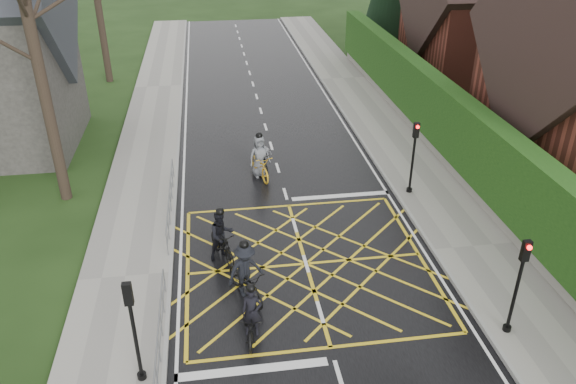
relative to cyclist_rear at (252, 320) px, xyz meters
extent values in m
plane|color=black|center=(2.11, 3.18, -0.57)|extent=(120.00, 120.00, 0.00)
cube|color=black|center=(2.11, 3.18, -0.56)|extent=(9.00, 80.00, 0.01)
cube|color=gray|center=(8.11, 3.18, -0.49)|extent=(3.00, 80.00, 0.15)
cube|color=gray|center=(-3.89, 3.18, -0.49)|extent=(3.00, 80.00, 0.15)
cube|color=slate|center=(9.86, 9.18, -0.22)|extent=(0.50, 38.00, 0.70)
cube|color=#13340E|center=(9.86, 9.18, 1.53)|extent=(0.90, 38.00, 2.80)
cube|color=maroon|center=(16.86, 21.18, 2.43)|extent=(9.00, 8.00, 6.00)
cylinder|color=black|center=(12.86, 29.18, 0.03)|extent=(0.50, 0.50, 1.20)
cylinder|color=black|center=(-6.89, 9.18, 4.93)|extent=(0.44, 0.44, 11.00)
cylinder|color=black|center=(-7.89, 17.18, 5.43)|extent=(0.44, 0.44, 12.00)
cylinder|color=black|center=(-7.19, 25.18, 4.43)|extent=(0.44, 0.44, 10.00)
cylinder|color=slate|center=(-2.54, -0.32, 0.43)|extent=(0.05, 5.00, 0.05)
cylinder|color=slate|center=(-2.54, -0.32, -0.02)|extent=(0.04, 5.00, 0.04)
cylinder|color=slate|center=(-2.54, 2.18, -0.07)|extent=(0.04, 0.04, 1.00)
cylinder|color=slate|center=(-2.54, 7.18, 0.43)|extent=(0.05, 6.00, 0.05)
cylinder|color=slate|center=(-2.54, 7.18, -0.02)|extent=(0.04, 6.00, 0.04)
cylinder|color=slate|center=(-2.54, 4.18, -0.07)|extent=(0.04, 0.04, 1.00)
cylinder|color=slate|center=(-2.54, 10.18, -0.07)|extent=(0.04, 0.04, 1.00)
cylinder|color=black|center=(7.21, 7.38, 0.93)|extent=(0.10, 0.10, 3.00)
cylinder|color=black|center=(7.21, 7.38, -0.42)|extent=(0.24, 0.24, 0.30)
cube|color=black|center=(7.21, 7.38, 2.33)|extent=(0.22, 0.16, 0.62)
sphere|color=#FF0C0C|center=(7.21, 7.26, 2.51)|extent=(0.14, 0.14, 0.14)
cylinder|color=black|center=(7.21, -1.02, 0.93)|extent=(0.10, 0.10, 3.00)
cylinder|color=black|center=(7.21, -1.02, -0.42)|extent=(0.24, 0.24, 0.30)
cube|color=black|center=(7.21, -1.02, 2.33)|extent=(0.22, 0.16, 0.62)
sphere|color=#FF0C0C|center=(7.21, -1.14, 2.51)|extent=(0.14, 0.14, 0.14)
cylinder|color=black|center=(-2.99, -1.32, 0.93)|extent=(0.10, 0.10, 3.00)
cylinder|color=black|center=(-2.99, -1.32, -0.42)|extent=(0.24, 0.24, 0.30)
cube|color=black|center=(-2.99, -1.32, 2.33)|extent=(0.22, 0.16, 0.62)
sphere|color=#FF0C0C|center=(-2.99, -1.20, 2.51)|extent=(0.14, 0.14, 0.14)
imported|color=black|center=(0.00, -0.03, -0.10)|extent=(0.90, 1.88, 0.95)
imported|color=black|center=(0.00, 0.07, 0.24)|extent=(0.64, 0.47, 1.61)
sphere|color=black|center=(0.00, 0.07, 1.06)|extent=(0.25, 0.25, 0.25)
imported|color=black|center=(-0.68, 3.90, 0.02)|extent=(1.22, 2.04, 1.19)
imported|color=black|center=(-0.68, 4.00, 0.34)|extent=(1.07, 0.95, 1.81)
sphere|color=black|center=(-0.68, 4.00, 1.26)|extent=(0.28, 0.28, 0.28)
imported|color=black|center=(-0.04, 1.77, -0.02)|extent=(1.53, 2.19, 1.09)
imported|color=black|center=(-0.04, 1.87, 0.36)|extent=(1.37, 1.13, 1.85)
sphere|color=black|center=(-0.04, 1.87, 1.30)|extent=(0.29, 0.29, 0.29)
imported|color=black|center=(1.38, 10.37, -0.07)|extent=(0.80, 1.73, 1.00)
imported|color=silver|center=(1.38, 10.47, 0.20)|extent=(0.95, 0.55, 1.53)
sphere|color=black|center=(1.38, 10.47, 0.98)|extent=(0.24, 0.24, 0.24)
imported|color=#BB8816|center=(1.24, 9.92, -0.01)|extent=(1.22, 2.25, 1.12)
imported|color=slate|center=(1.24, 10.02, 0.38)|extent=(1.05, 0.81, 1.90)
sphere|color=black|center=(1.24, 10.02, 1.35)|extent=(0.30, 0.30, 0.30)
camera|label=1|loc=(-0.77, -12.19, 10.77)|focal=35.00mm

